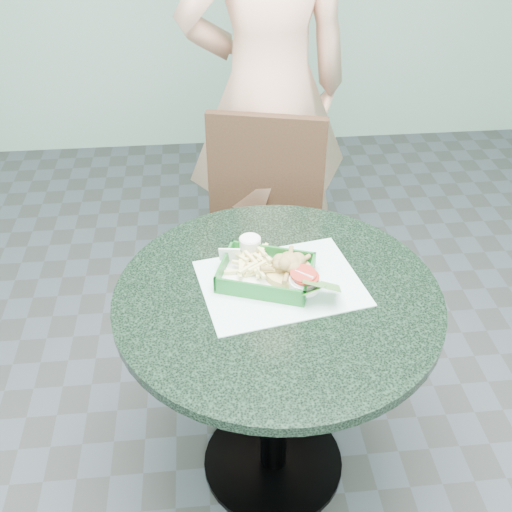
{
  "coord_description": "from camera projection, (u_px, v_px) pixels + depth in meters",
  "views": [
    {
      "loc": [
        -0.18,
        -1.22,
        1.81
      ],
      "look_at": [
        -0.05,
        0.1,
        0.82
      ],
      "focal_mm": 42.0,
      "sensor_mm": 36.0,
      "label": 1
    }
  ],
  "objects": [
    {
      "name": "diner_person",
      "position": [
        269.0,
        30.0,
        2.15
      ],
      "size": [
        0.94,
        0.71,
        2.34
      ],
      "primitive_type": "imported",
      "rotation": [
        0.0,
        0.0,
        3.33
      ],
      "color": "#F1AC8E",
      "rests_on": "floor"
    },
    {
      "name": "food_basket",
      "position": [
        266.0,
        281.0,
        1.65
      ],
      "size": [
        0.25,
        0.18,
        0.05
      ],
      "rotation": [
        0.0,
        0.0,
        -0.34
      ],
      "color": "#135E1E",
      "rests_on": "placemat"
    },
    {
      "name": "garnish_cup",
      "position": [
        311.0,
        279.0,
        1.62
      ],
      "size": [
        0.13,
        0.12,
        0.05
      ],
      "rotation": [
        0.0,
        0.0,
        -0.01
      ],
      "color": "white",
      "rests_on": "food_basket"
    },
    {
      "name": "sauce_ramekin",
      "position": [
        238.0,
        252.0,
        1.7
      ],
      "size": [
        0.06,
        0.06,
        0.03
      ],
      "rotation": [
        0.0,
        0.0,
        0.35
      ],
      "color": "silver",
      "rests_on": "food_basket"
    },
    {
      "name": "cafe_table",
      "position": [
        276.0,
        342.0,
        1.72
      ],
      "size": [
        0.89,
        0.89,
        0.75
      ],
      "color": "black",
      "rests_on": "floor"
    },
    {
      "name": "fries_pile",
      "position": [
        247.0,
        270.0,
        1.65
      ],
      "size": [
        0.15,
        0.16,
        0.04
      ],
      "primitive_type": null,
      "rotation": [
        0.0,
        0.0,
        0.43
      ],
      "color": "#F7E88B",
      "rests_on": "food_basket"
    },
    {
      "name": "placemat",
      "position": [
        280.0,
        289.0,
        1.65
      ],
      "size": [
        0.48,
        0.39,
        0.0
      ],
      "primitive_type": "cube",
      "rotation": [
        0.0,
        0.0,
        0.19
      ],
      "color": "#C7F0EB",
      "rests_on": "cafe_table"
    },
    {
      "name": "floor",
      "position": [
        273.0,
        462.0,
        2.07
      ],
      "size": [
        4.0,
        5.0,
        0.02
      ],
      "primitive_type": "cube",
      "color": "#303335",
      "rests_on": "ground"
    },
    {
      "name": "crab_sandwich",
      "position": [
        287.0,
        266.0,
        1.65
      ],
      "size": [
        0.13,
        0.13,
        0.08
      ],
      "rotation": [
        0.0,
        0.0,
        0.15
      ],
      "color": "tan",
      "rests_on": "food_basket"
    },
    {
      "name": "dining_chair",
      "position": [
        269.0,
        224.0,
        2.29
      ],
      "size": [
        0.45,
        0.45,
        0.93
      ],
      "rotation": [
        0.0,
        0.0,
        -0.25
      ],
      "color": "brown",
      "rests_on": "floor"
    }
  ]
}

